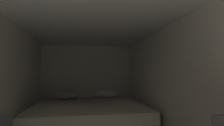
# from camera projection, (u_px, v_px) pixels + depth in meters

# --- Properties ---
(wall_back) EXTENTS (2.32, 0.05, 1.99)m
(wall_back) POSITION_uv_depth(u_px,v_px,m) (86.00, 84.00, 4.62)
(wall_back) COLOR silver
(wall_back) RESTS_ON ground
(wall_right) EXTENTS (0.05, 4.79, 1.99)m
(wall_right) POSITION_uv_depth(u_px,v_px,m) (178.00, 93.00, 2.44)
(wall_right) COLOR silver
(wall_right) RESTS_ON ground
(ceiling_slab) EXTENTS (2.32, 4.79, 0.05)m
(ceiling_slab) POSITION_uv_depth(u_px,v_px,m) (94.00, 14.00, 2.31)
(ceiling_slab) COLOR white
(ceiling_slab) RESTS_ON wall_left
(bed) EXTENTS (2.10, 2.04, 0.86)m
(bed) POSITION_uv_depth(u_px,v_px,m) (88.00, 121.00, 3.52)
(bed) COLOR #9E7247
(bed) RESTS_ON ground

